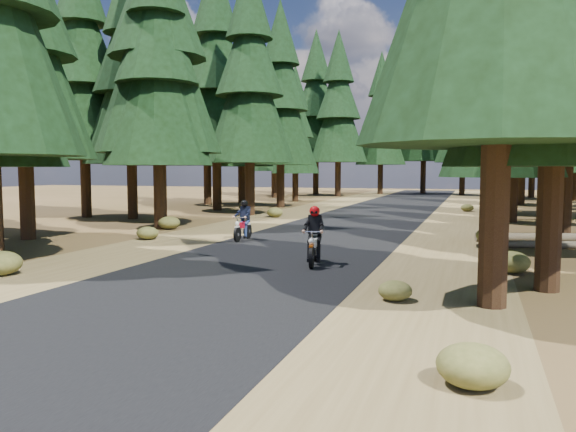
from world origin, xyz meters
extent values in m
plane|color=#443518|center=(0.00, 0.00, 0.00)|extent=(120.00, 120.00, 0.00)
cube|color=black|center=(0.00, 5.00, 0.01)|extent=(6.00, 100.00, 0.01)
cube|color=brown|center=(-4.60, 5.00, 0.00)|extent=(3.20, 100.00, 0.01)
cube|color=brown|center=(4.60, 5.00, 0.00)|extent=(3.20, 100.00, 0.01)
cylinder|color=black|center=(5.66, -3.70, 2.92)|extent=(0.53, 0.53, 5.85)
cylinder|color=black|center=(6.77, -1.94, 2.55)|extent=(0.50, 0.50, 5.11)
cone|color=black|center=(6.77, -1.94, 5.75)|extent=(4.34, 4.34, 6.38)
cylinder|color=black|center=(-9.82, 1.53, 2.87)|extent=(0.53, 0.53, 5.73)
cone|color=black|center=(-9.82, 1.53, 6.45)|extent=(4.87, 4.87, 7.17)
cylinder|color=black|center=(-7.26, 6.17, 2.67)|extent=(0.51, 0.51, 5.34)
cone|color=black|center=(-7.26, 6.17, 6.01)|extent=(4.54, 4.54, 6.68)
cone|color=black|center=(-7.26, 6.17, 8.42)|extent=(3.47, 3.47, 4.81)
cylinder|color=black|center=(6.06, 4.48, 2.26)|extent=(0.48, 0.48, 4.52)
cone|color=black|center=(6.06, 4.48, 5.08)|extent=(3.84, 3.84, 5.65)
cone|color=black|center=(6.06, 4.48, 7.12)|extent=(2.94, 2.94, 4.07)
cylinder|color=black|center=(-7.70, 6.96, 3.21)|extent=(0.56, 0.56, 6.43)
cone|color=black|center=(-7.70, 6.96, 7.23)|extent=(5.46, 5.46, 8.03)
cylinder|color=black|center=(8.28, 7.39, 2.92)|extent=(0.53, 0.53, 5.84)
cone|color=black|center=(8.28, 7.39, 6.57)|extent=(4.96, 4.96, 7.30)
cylinder|color=black|center=(-11.13, 9.93, 2.78)|extent=(0.52, 0.52, 5.56)
cone|color=black|center=(-11.13, 9.93, 6.26)|extent=(4.73, 4.73, 6.95)
cone|color=black|center=(-11.13, 9.93, 8.76)|extent=(3.62, 3.62, 5.01)
cylinder|color=black|center=(-6.35, 13.89, 2.86)|extent=(0.53, 0.53, 5.72)
cone|color=black|center=(-6.35, 13.89, 6.43)|extent=(4.86, 4.86, 7.15)
cone|color=black|center=(-6.35, 13.89, 9.01)|extent=(3.72, 3.72, 5.15)
cylinder|color=black|center=(6.98, 14.07, 2.25)|extent=(0.48, 0.48, 4.51)
cone|color=black|center=(6.98, 14.07, 5.07)|extent=(3.83, 3.83, 5.64)
cone|color=black|center=(6.98, 14.07, 7.10)|extent=(2.93, 2.93, 4.06)
cone|color=black|center=(6.98, 14.07, 9.13)|extent=(2.03, 2.03, 3.38)
cylinder|color=black|center=(-9.76, 16.85, 3.18)|extent=(0.55, 0.55, 6.37)
cone|color=black|center=(-9.76, 16.85, 7.16)|extent=(5.41, 5.41, 7.96)
cone|color=black|center=(-9.76, 16.85, 10.03)|extent=(4.14, 4.14, 5.73)
cylinder|color=black|center=(-7.00, 20.76, 2.82)|extent=(0.53, 0.53, 5.64)
cone|color=black|center=(-7.00, 20.76, 6.34)|extent=(4.79, 4.79, 7.05)
cone|color=black|center=(-7.00, 20.76, 8.88)|extent=(3.67, 3.67, 5.08)
cone|color=black|center=(-7.00, 20.76, 11.42)|extent=(2.54, 2.54, 4.23)
cylinder|color=black|center=(6.93, 19.74, 2.91)|extent=(0.53, 0.53, 5.83)
cone|color=black|center=(6.93, 19.74, 6.56)|extent=(4.95, 4.95, 7.29)
cone|color=black|center=(6.93, 19.74, 9.18)|extent=(3.79, 3.79, 5.25)
cone|color=black|center=(6.93, 19.74, 11.80)|extent=(2.62, 2.62, 4.37)
cylinder|color=black|center=(-10.86, 23.22, 2.72)|extent=(0.52, 0.52, 5.45)
cone|color=black|center=(-10.86, 23.22, 6.13)|extent=(4.63, 4.63, 6.81)
cone|color=black|center=(-10.86, 23.22, 8.58)|extent=(3.54, 3.54, 4.90)
cone|color=black|center=(-10.86, 23.22, 11.03)|extent=(2.45, 2.45, 4.09)
cylinder|color=black|center=(-8.12, 27.46, 2.21)|extent=(0.48, 0.48, 4.42)
cone|color=black|center=(-8.12, 27.46, 4.97)|extent=(3.76, 3.76, 5.52)
cone|color=black|center=(-8.12, 27.46, 6.96)|extent=(2.87, 2.87, 3.98)
cone|color=black|center=(-8.12, 27.46, 8.95)|extent=(1.99, 1.99, 3.31)
cylinder|color=black|center=(8.34, 28.41, 2.88)|extent=(0.53, 0.53, 5.76)
cone|color=black|center=(8.34, 28.41, 6.48)|extent=(4.90, 4.90, 7.21)
cone|color=black|center=(8.34, 28.41, 9.08)|extent=(3.75, 3.75, 5.19)
cone|color=black|center=(8.34, 28.41, 11.67)|extent=(2.59, 2.59, 4.32)
cylinder|color=black|center=(-11.79, 32.77, 2.37)|extent=(0.49, 0.49, 4.75)
cone|color=black|center=(-11.79, 32.77, 5.34)|extent=(4.04, 4.04, 5.93)
cone|color=black|center=(-11.79, 32.77, 7.48)|extent=(3.09, 3.09, 4.27)
cone|color=black|center=(-11.79, 32.77, 9.61)|extent=(2.14, 2.14, 3.56)
cylinder|color=black|center=(-14.00, 10.00, 3.00)|extent=(0.54, 0.54, 6.00)
cone|color=black|center=(-14.00, 10.00, 6.75)|extent=(5.10, 5.10, 7.50)
cone|color=black|center=(-14.00, 10.00, 9.45)|extent=(3.90, 3.90, 5.40)
cylinder|color=black|center=(-13.00, 22.00, 3.20)|extent=(0.56, 0.56, 6.40)
cone|color=black|center=(-13.00, 22.00, 7.20)|extent=(5.44, 5.44, 8.00)
cone|color=black|center=(-13.00, 22.00, 10.08)|extent=(4.16, 4.16, 5.76)
cone|color=black|center=(-13.00, 22.00, 12.96)|extent=(2.88, 2.88, 4.80)
cylinder|color=black|center=(-7.00, 37.00, 3.20)|extent=(0.56, 0.56, 6.40)
cone|color=black|center=(-7.00, 37.00, 7.20)|extent=(5.44, 5.44, 8.00)
cone|color=black|center=(-7.00, 37.00, 10.08)|extent=(4.16, 4.16, 5.76)
cone|color=black|center=(-7.00, 37.00, 12.96)|extent=(2.88, 2.88, 4.80)
cylinder|color=black|center=(7.00, 37.00, 3.00)|extent=(0.54, 0.54, 6.00)
cone|color=black|center=(7.00, 37.00, 6.75)|extent=(5.10, 5.10, 7.50)
cone|color=black|center=(7.00, 37.00, 9.45)|extent=(3.90, 3.90, 5.40)
cone|color=black|center=(7.00, 37.00, 12.15)|extent=(2.70, 2.70, 4.50)
cylinder|color=black|center=(-10.00, 40.00, 3.40)|extent=(0.57, 0.57, 6.80)
cone|color=black|center=(-10.00, 40.00, 7.65)|extent=(5.78, 5.78, 8.50)
cone|color=black|center=(-10.00, 40.00, 10.71)|extent=(4.42, 4.42, 6.12)
cone|color=black|center=(-10.00, 40.00, 13.77)|extent=(3.06, 3.06, 5.10)
cylinder|color=black|center=(10.00, 40.00, 3.20)|extent=(0.56, 0.56, 6.40)
cone|color=black|center=(10.00, 40.00, 7.20)|extent=(5.44, 5.44, 8.00)
cone|color=black|center=(10.00, 40.00, 10.08)|extent=(4.16, 4.16, 5.76)
cone|color=black|center=(10.00, 40.00, 12.96)|extent=(2.88, 2.88, 4.80)
cylinder|color=black|center=(-4.00, 43.00, 3.00)|extent=(0.54, 0.54, 6.00)
cone|color=black|center=(-4.00, 43.00, 6.75)|extent=(5.10, 5.10, 7.50)
cone|color=black|center=(-4.00, 43.00, 9.45)|extent=(3.90, 3.90, 5.40)
cone|color=black|center=(-4.00, 43.00, 12.15)|extent=(2.70, 2.70, 4.50)
cylinder|color=black|center=(4.00, 43.00, 3.20)|extent=(0.56, 0.56, 6.40)
cone|color=black|center=(4.00, 43.00, 7.20)|extent=(5.44, 5.44, 8.00)
cone|color=black|center=(4.00, 43.00, 10.08)|extent=(4.16, 4.16, 5.76)
cone|color=black|center=(4.00, 43.00, 12.96)|extent=(2.88, 2.88, 4.80)
cylinder|color=black|center=(0.00, 46.00, 3.40)|extent=(0.57, 0.57, 6.80)
cone|color=black|center=(0.00, 46.00, 7.65)|extent=(5.78, 5.78, 8.50)
cone|color=black|center=(0.00, 46.00, 10.71)|extent=(4.42, 4.42, 6.12)
cone|color=black|center=(0.00, 46.00, 13.77)|extent=(3.06, 3.06, 5.10)
cylinder|color=black|center=(-13.00, 36.00, 2.80)|extent=(0.52, 0.52, 5.60)
cone|color=black|center=(-13.00, 36.00, 6.30)|extent=(4.76, 4.76, 7.00)
cone|color=black|center=(-13.00, 36.00, 8.82)|extent=(3.64, 3.64, 5.04)
cone|color=black|center=(-13.00, 36.00, 11.34)|extent=(2.52, 2.52, 4.20)
cylinder|color=#4C4233|center=(8.38, 6.79, 0.16)|extent=(6.10, 1.90, 0.32)
cylinder|color=#4C4233|center=(7.71, 4.96, 0.12)|extent=(3.64, 0.93, 0.24)
ellipsoid|color=#474C1E|center=(5.85, 5.40, 0.29)|extent=(0.98, 0.98, 0.59)
ellipsoid|color=#474C1E|center=(-6.81, 6.14, 0.27)|extent=(0.90, 0.90, 0.54)
ellipsoid|color=#474C1E|center=(-5.74, 2.84, 0.23)|extent=(0.78, 0.78, 0.47)
ellipsoid|color=#474C1E|center=(5.36, -7.79, 0.25)|extent=(0.83, 0.83, 0.50)
ellipsoid|color=#474C1E|center=(6.06, 9.58, 0.25)|extent=(0.84, 0.84, 0.51)
ellipsoid|color=#474C1E|center=(-5.24, -4.17, 0.29)|extent=(0.96, 0.96, 0.58)
ellipsoid|color=#474C1E|center=(6.18, -0.03, 0.27)|extent=(0.89, 0.89, 0.53)
ellipsoid|color=#474C1E|center=(-7.88, 17.09, 0.31)|extent=(1.03, 1.03, 0.62)
ellipsoid|color=#474C1E|center=(4.86, 20.58, 0.22)|extent=(0.75, 0.75, 0.45)
ellipsoid|color=#474C1E|center=(6.51, 15.68, 0.34)|extent=(1.15, 1.15, 0.69)
ellipsoid|color=#474C1E|center=(-4.64, 13.13, 0.25)|extent=(0.84, 0.84, 0.50)
ellipsoid|color=#474C1E|center=(3.93, -3.79, 0.19)|extent=(0.64, 0.64, 0.39)
cube|color=black|center=(1.37, -0.45, 1.04)|extent=(0.37, 0.26, 0.50)
sphere|color=#B3070B|center=(1.37, -0.45, 1.40)|extent=(0.32, 0.32, 0.28)
cube|color=black|center=(-2.40, 3.66, 0.96)|extent=(0.32, 0.20, 0.46)
sphere|color=black|center=(-2.40, 3.66, 1.30)|extent=(0.26, 0.26, 0.26)
camera|label=1|loc=(5.35, -14.40, 2.49)|focal=35.00mm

